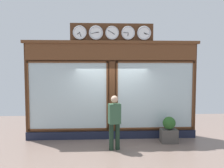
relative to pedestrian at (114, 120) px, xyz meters
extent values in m
cube|color=#4C2B16|center=(0.02, -1.29, 0.75)|extent=(6.04, 0.30, 3.37)
cube|color=#191E33|center=(0.02, -1.12, -0.79)|extent=(6.04, 0.08, 0.28)
cube|color=brown|center=(0.02, -1.10, 2.15)|extent=(5.92, 0.08, 0.57)
cube|color=brown|center=(0.02, -1.12, 2.49)|extent=(6.16, 0.20, 0.10)
cube|color=silver|center=(-1.52, -1.12, 0.62)|extent=(2.67, 0.02, 2.30)
cube|color=brown|center=(-1.52, -1.10, 1.80)|extent=(2.77, 0.04, 0.05)
cube|color=brown|center=(-1.52, -1.10, -0.56)|extent=(2.77, 0.04, 0.05)
cube|color=brown|center=(-2.88, -1.10, 0.62)|extent=(0.05, 0.04, 2.40)
cube|color=brown|center=(-0.16, -1.10, 0.62)|extent=(0.05, 0.04, 2.40)
cube|color=silver|center=(1.55, -1.12, 0.62)|extent=(2.67, 0.02, 2.30)
cube|color=brown|center=(1.55, -1.10, 1.80)|extent=(2.77, 0.04, 0.05)
cube|color=brown|center=(1.55, -1.10, -0.56)|extent=(2.77, 0.04, 0.05)
cube|color=brown|center=(2.91, -1.10, 0.62)|extent=(0.05, 0.04, 2.40)
cube|color=brown|center=(0.19, -1.10, 0.62)|extent=(0.05, 0.04, 2.40)
cube|color=#4C2B16|center=(0.02, -1.11, 0.62)|extent=(0.20, 0.10, 2.40)
cube|color=#4C2B16|center=(0.02, -1.16, 2.80)|extent=(2.88, 0.06, 0.67)
cylinder|color=white|center=(-1.09, -1.08, 2.80)|extent=(0.39, 0.02, 0.39)
torus|color=silver|center=(-1.09, -1.07, 2.80)|extent=(0.49, 0.06, 0.49)
cube|color=black|center=(-1.14, -1.06, 2.77)|extent=(0.10, 0.01, 0.08)
cube|color=black|center=(-1.17, -1.06, 2.78)|extent=(0.16, 0.01, 0.06)
sphere|color=black|center=(-1.09, -1.06, 2.80)|extent=(0.02, 0.02, 0.02)
cylinder|color=white|center=(-0.54, -1.08, 2.80)|extent=(0.39, 0.02, 0.39)
torus|color=silver|center=(-0.54, -1.07, 2.80)|extent=(0.47, 0.04, 0.47)
cube|color=black|center=(-0.53, -1.06, 2.75)|extent=(0.03, 0.01, 0.11)
cube|color=black|center=(-0.45, -1.06, 2.81)|extent=(0.17, 0.01, 0.02)
sphere|color=black|center=(-0.54, -1.06, 2.80)|extent=(0.02, 0.02, 0.02)
cylinder|color=white|center=(0.02, -1.08, 2.80)|extent=(0.39, 0.02, 0.39)
torus|color=silver|center=(0.02, -1.07, 2.80)|extent=(0.47, 0.04, 0.47)
cube|color=black|center=(-0.03, -1.06, 2.77)|extent=(0.10, 0.01, 0.07)
cube|color=black|center=(0.09, -1.06, 2.84)|extent=(0.15, 0.01, 0.09)
sphere|color=black|center=(0.02, -1.06, 2.80)|extent=(0.02, 0.02, 0.02)
cylinder|color=white|center=(0.57, -1.08, 2.80)|extent=(0.39, 0.02, 0.39)
torus|color=silver|center=(0.57, -1.07, 2.80)|extent=(0.49, 0.06, 0.49)
cube|color=black|center=(0.52, -1.06, 2.81)|extent=(0.11, 0.01, 0.03)
cube|color=black|center=(0.65, -1.06, 2.79)|extent=(0.17, 0.01, 0.04)
sphere|color=black|center=(0.57, -1.06, 2.80)|extent=(0.02, 0.02, 0.02)
cylinder|color=white|center=(1.13, -1.08, 2.80)|extent=(0.39, 0.02, 0.39)
torus|color=silver|center=(1.13, -1.07, 2.80)|extent=(0.48, 0.05, 0.48)
cube|color=black|center=(1.17, -1.06, 2.77)|extent=(0.10, 0.01, 0.08)
cube|color=black|center=(1.10, -1.06, 2.72)|extent=(0.07, 0.01, 0.16)
sphere|color=black|center=(1.13, -1.06, 2.80)|extent=(0.02, 0.02, 0.02)
cylinder|color=#1C2F21|center=(0.10, 0.02, -0.52)|extent=(0.14, 0.14, 0.82)
cylinder|color=#1C2F21|center=(-0.10, -0.02, -0.52)|extent=(0.14, 0.14, 0.82)
cube|color=#33563D|center=(0.00, 0.00, 0.20)|extent=(0.40, 0.30, 0.62)
sphere|color=tan|center=(0.00, 0.00, 0.65)|extent=(0.22, 0.22, 0.22)
cube|color=#4C4742|center=(-1.88, -0.60, -0.70)|extent=(0.56, 0.36, 0.46)
sphere|color=#285623|center=(-1.88, -0.60, -0.26)|extent=(0.43, 0.43, 0.43)
camera|label=1|loc=(0.46, 7.31, 1.66)|focal=38.78mm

